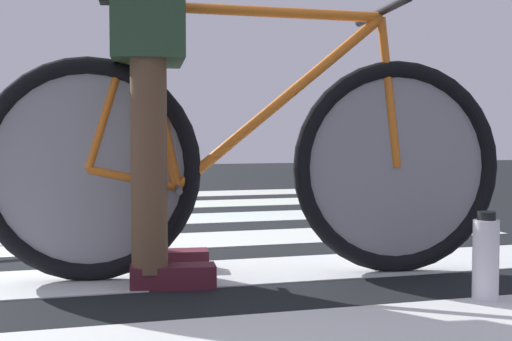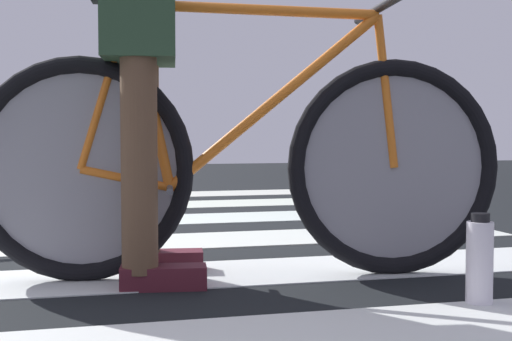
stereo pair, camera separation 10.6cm
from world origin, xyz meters
The scene contains 3 objects.
bicycle_1_of_2 centered at (1.11, -0.96, 0.41)m, with size 1.73×0.53×0.93m.
cyclist_1_of_2 centered at (0.80, -0.92, 0.65)m, with size 0.36×0.44×0.98m.
water_bottle centered at (1.66, -1.48, 0.14)m, with size 0.07×0.07×0.25m.
Camera 1 is at (0.45, -3.25, 0.50)m, focal length 51.17 mm.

